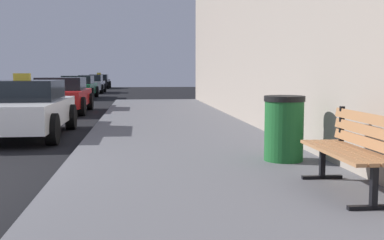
% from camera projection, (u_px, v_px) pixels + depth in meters
% --- Properties ---
extents(sidewalk, '(4.00, 32.00, 0.15)m').
position_uv_depth(sidewalk, '(204.00, 169.00, 6.58)').
color(sidewalk, '#5B5B60').
rests_on(sidewalk, ground_plane).
extents(bench, '(0.52, 1.53, 0.89)m').
position_uv_depth(bench, '(354.00, 146.00, 4.97)').
color(bench, '#9E6B42').
rests_on(bench, sidewalk).
extents(trash_bin, '(0.60, 0.60, 0.96)m').
position_uv_depth(trash_bin, '(284.00, 128.00, 6.78)').
color(trash_bin, '#195926').
rests_on(trash_bin, sidewalk).
extents(car_white, '(2.04, 4.03, 1.43)m').
position_uv_depth(car_white, '(22.00, 108.00, 10.38)').
color(car_white, white).
rests_on(car_white, ground_plane).
extents(car_red, '(1.99, 4.06, 1.27)m').
position_uv_depth(car_red, '(61.00, 95.00, 16.54)').
color(car_red, red).
rests_on(car_red, ground_plane).
extents(car_green, '(2.00, 4.48, 1.27)m').
position_uv_depth(car_green, '(78.00, 87.00, 25.70)').
color(car_green, '#196638').
rests_on(car_green, ground_plane).
extents(car_silver, '(1.95, 4.23, 1.27)m').
position_uv_depth(car_silver, '(91.00, 84.00, 32.85)').
color(car_silver, '#B7B7BF').
rests_on(car_silver, ground_plane).
extents(car_black, '(2.00, 4.29, 1.43)m').
position_uv_depth(car_black, '(99.00, 81.00, 42.30)').
color(car_black, black).
rests_on(car_black, ground_plane).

